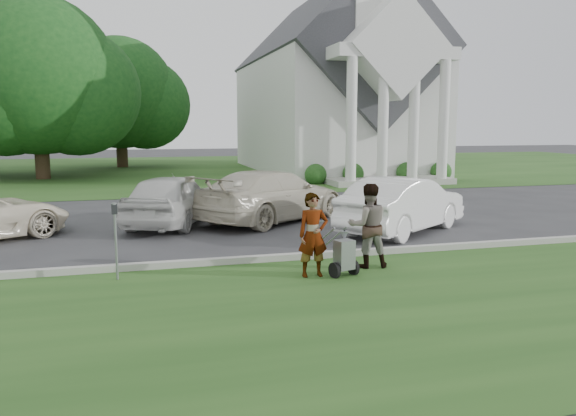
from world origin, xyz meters
name	(u,v)px	position (x,y,z in m)	size (l,w,h in m)	color
ground	(299,267)	(0.00, 0.00, 0.00)	(120.00, 120.00, 0.00)	#333335
grass_strip	(353,313)	(0.00, -3.00, 0.01)	(80.00, 7.00, 0.01)	#224818
church_lawn	(184,169)	(0.00, 27.00, 0.01)	(80.00, 30.00, 0.01)	#224818
curb	(292,257)	(0.00, 0.55, 0.07)	(80.00, 0.18, 0.15)	#9E9E93
church	(333,76)	(9.00, 23.11, 5.94)	(9.19, 19.00, 24.10)	white
tree_left	(37,83)	(-8.01, 21.99, 5.11)	(10.63, 8.40, 9.71)	#332316
tree_back	(120,98)	(-4.01, 29.99, 4.73)	(9.61, 7.60, 8.89)	#332316
striping_cart	(344,256)	(0.61, -0.97, 0.41)	(0.69, 1.11, 0.96)	black
person_left	(313,236)	(0.04, -0.84, 0.81)	(0.59, 0.39, 1.61)	#999999
person_right	(368,226)	(1.34, -0.44, 0.86)	(0.83, 0.65, 1.72)	#999999
parking_meter_near	(115,232)	(-3.58, -0.09, 0.93)	(0.11, 0.10, 1.47)	gray
car_b	(172,199)	(-2.18, 5.68, 0.76)	(1.80, 4.48, 1.53)	silver
car_c	(272,195)	(0.82, 5.61, 0.78)	(2.18, 5.36, 1.56)	beige
car_d	(403,205)	(3.82, 2.92, 0.75)	(1.59, 4.56, 1.50)	white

